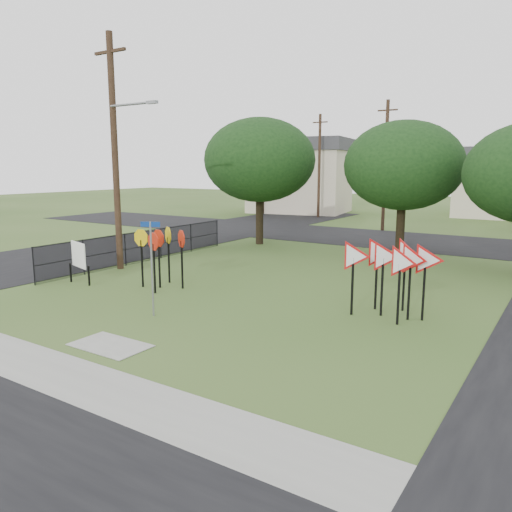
{
  "coord_description": "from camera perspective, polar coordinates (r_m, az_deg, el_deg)",
  "views": [
    {
      "loc": [
        9.7,
        -10.5,
        4.49
      ],
      "look_at": [
        0.92,
        3.0,
        1.6
      ],
      "focal_mm": 35.0,
      "sensor_mm": 36.0,
      "label": 1
    }
  ],
  "objects": [
    {
      "name": "utility_pole_main",
      "position": [
        22.63,
        -15.74,
        11.63
      ],
      "size": [
        3.55,
        0.33,
        10.0
      ],
      "color": "#3F2B1D",
      "rests_on": "ground"
    },
    {
      "name": "street_left",
      "position": [
        30.19,
        -13.42,
        1.36
      ],
      "size": [
        8.0,
        50.0,
        0.02
      ],
      "primitive_type": "cube",
      "color": "black",
      "rests_on": "ground"
    },
    {
      "name": "sidewalk",
      "position": [
        12.4,
        -22.75,
        -11.83
      ],
      "size": [
        30.0,
        1.6,
        0.02
      ],
      "primitive_type": "cube",
      "color": "gray",
      "rests_on": "ground"
    },
    {
      "name": "stop_sign_cluster",
      "position": [
        18.83,
        -10.84,
        1.36
      ],
      "size": [
        2.08,
        1.81,
        2.22
      ],
      "color": "black",
      "rests_on": "ground"
    },
    {
      "name": "ground",
      "position": [
        14.98,
        -9.31,
        -7.4
      ],
      "size": [
        140.0,
        140.0,
        0.0
      ],
      "primitive_type": "plane",
      "color": "#35521F"
    },
    {
      "name": "yield_sign_cluster",
      "position": [
        15.45,
        15.41,
        -0.49
      ],
      "size": [
        3.0,
        1.85,
        2.35
      ],
      "color": "black",
      "rests_on": "ground"
    },
    {
      "name": "house_left",
      "position": [
        50.42,
        5.09,
        9.18
      ],
      "size": [
        10.58,
        8.88,
        7.2
      ],
      "color": "beige",
      "rests_on": "ground"
    },
    {
      "name": "curb_pad",
      "position": [
        13.41,
        -16.32,
        -9.77
      ],
      "size": [
        2.0,
        1.2,
        0.02
      ],
      "primitive_type": "cube",
      "color": "gray",
      "rests_on": "ground"
    },
    {
      "name": "info_board",
      "position": [
        20.4,
        -19.63,
        -0.03
      ],
      "size": [
        1.27,
        0.42,
        1.64
      ],
      "color": "black",
      "rests_on": "ground"
    },
    {
      "name": "far_pole_a",
      "position": [
        36.43,
        14.55,
        10.02
      ],
      "size": [
        1.4,
        0.24,
        9.0
      ],
      "color": "#3F2B1D",
      "rests_on": "ground"
    },
    {
      "name": "house_mid",
      "position": [
        50.84,
        26.86,
        7.57
      ],
      "size": [
        8.4,
        8.4,
        6.2
      ],
      "color": "beige",
      "rests_on": "ground"
    },
    {
      "name": "tree_near_left",
      "position": [
        29.1,
        0.41,
        10.89
      ],
      "size": [
        6.4,
        6.4,
        7.27
      ],
      "color": "black",
      "rests_on": "ground"
    },
    {
      "name": "fence_run",
      "position": [
        24.36,
        -12.72,
        1.17
      ],
      "size": [
        0.05,
        11.55,
        1.5
      ],
      "color": "black",
      "rests_on": "ground"
    },
    {
      "name": "tree_far_left",
      "position": [
        47.97,
        0.68,
        10.98
      ],
      "size": [
        6.8,
        6.8,
        7.73
      ],
      "color": "black",
      "rests_on": "ground"
    },
    {
      "name": "far_pole_c",
      "position": [
        45.04,
        7.24,
        10.23
      ],
      "size": [
        1.4,
        0.24,
        9.0
      ],
      "color": "#3F2B1D",
      "rests_on": "ground"
    },
    {
      "name": "street_name_sign",
      "position": [
        15.26,
        -11.83,
        -0.72
      ],
      "size": [
        0.55,
        0.27,
        2.89
      ],
      "color": "gray",
      "rests_on": "ground"
    },
    {
      "name": "street_far",
      "position": [
        32.32,
        15.27,
        1.84
      ],
      "size": [
        60.0,
        8.0,
        0.02
      ],
      "primitive_type": "cube",
      "color": "black",
      "rests_on": "ground"
    },
    {
      "name": "tree_near_mid",
      "position": [
        26.64,
        16.51,
        9.87
      ],
      "size": [
        6.0,
        6.0,
        6.8
      ],
      "color": "black",
      "rests_on": "ground"
    }
  ]
}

